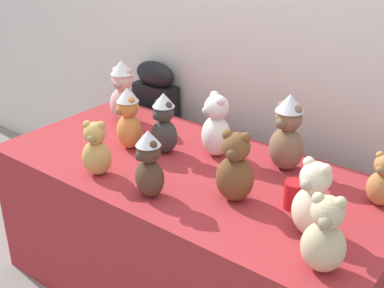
% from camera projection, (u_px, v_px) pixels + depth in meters
% --- Properties ---
extents(wall_back, '(7.00, 0.08, 2.60)m').
position_uv_depth(wall_back, '(277.00, 8.00, 2.44)').
color(wall_back, silver).
rests_on(wall_back, ground_plane).
extents(display_table, '(1.81, 0.85, 0.70)m').
position_uv_depth(display_table, '(192.00, 234.00, 2.36)').
color(display_table, maroon).
rests_on(display_table, ground_plane).
extents(instrument_case, '(0.28, 0.13, 0.94)m').
position_uv_depth(instrument_case, '(157.00, 135.00, 3.10)').
color(instrument_case, black).
rests_on(instrument_case, ground_plane).
extents(teddy_bear_sand, '(0.17, 0.15, 0.27)m').
position_uv_depth(teddy_bear_sand, '(324.00, 236.00, 1.54)').
color(teddy_bear_sand, '#CCB78E').
rests_on(teddy_bear_sand, display_table).
extents(teddy_bear_mocha, '(0.17, 0.15, 0.35)m').
position_uv_depth(teddy_bear_mocha, '(287.00, 133.00, 2.14)').
color(teddy_bear_mocha, '#7F6047').
rests_on(teddy_bear_mocha, display_table).
extents(teddy_bear_ginger, '(0.16, 0.15, 0.30)m').
position_uv_depth(teddy_bear_ginger, '(129.00, 119.00, 2.35)').
color(teddy_bear_ginger, '#D17F3D').
rests_on(teddy_bear_ginger, display_table).
extents(teddy_bear_cocoa, '(0.15, 0.13, 0.28)m').
position_uv_depth(teddy_bear_cocoa, '(149.00, 165.00, 1.95)').
color(teddy_bear_cocoa, '#4C3323').
rests_on(teddy_bear_cocoa, display_table).
extents(teddy_bear_blush, '(0.18, 0.17, 0.34)m').
position_uv_depth(teddy_bear_blush, '(123.00, 92.00, 2.63)').
color(teddy_bear_blush, beige).
rests_on(teddy_bear_blush, display_table).
extents(teddy_bear_snow, '(0.20, 0.19, 0.30)m').
position_uv_depth(teddy_bear_snow, '(217.00, 127.00, 2.28)').
color(teddy_bear_snow, white).
rests_on(teddy_bear_snow, display_table).
extents(teddy_bear_honey, '(0.16, 0.16, 0.25)m').
position_uv_depth(teddy_bear_honey, '(96.00, 150.00, 2.12)').
color(teddy_bear_honey, tan).
rests_on(teddy_bear_honey, display_table).
extents(teddy_bear_charcoal, '(0.14, 0.13, 0.29)m').
position_uv_depth(teddy_bear_charcoal, '(164.00, 124.00, 2.30)').
color(teddy_bear_charcoal, '#383533').
rests_on(teddy_bear_charcoal, display_table).
extents(teddy_bear_chestnut, '(0.18, 0.17, 0.29)m').
position_uv_depth(teddy_bear_chestnut, '(235.00, 169.00, 1.92)').
color(teddy_bear_chestnut, brown).
rests_on(teddy_bear_chestnut, display_table).
extents(teddy_bear_caramel, '(0.12, 0.11, 0.22)m').
position_uv_depth(teddy_bear_caramel, '(382.00, 181.00, 1.90)').
color(teddy_bear_caramel, '#B27A42').
rests_on(teddy_bear_caramel, display_table).
extents(teddy_bear_cream, '(0.17, 0.15, 0.29)m').
position_uv_depth(teddy_bear_cream, '(313.00, 201.00, 1.71)').
color(teddy_bear_cream, beige).
rests_on(teddy_bear_cream, display_table).
extents(party_cup_red, '(0.08, 0.08, 0.11)m').
position_uv_depth(party_cup_red, '(294.00, 195.00, 1.90)').
color(party_cup_red, red).
rests_on(party_cup_red, display_table).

